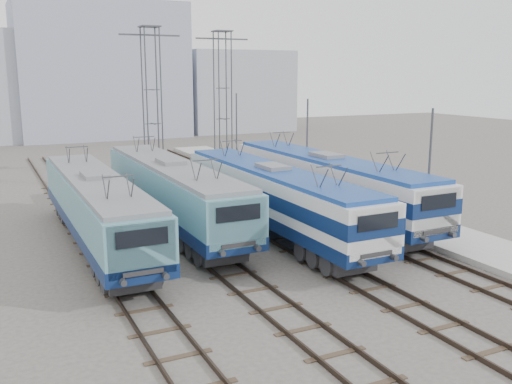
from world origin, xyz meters
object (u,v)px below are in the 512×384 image
object	(u,v)px
locomotive_center_left	(173,190)
mast_front	(429,178)
catenary_tower_east	(223,99)
mast_rear	(237,134)
locomotive_center_right	(274,194)
locomotive_far_right	(327,181)
catenary_tower_west	(152,101)
mast_mid	(307,150)
locomotive_far_left	(97,206)

from	to	relation	value
locomotive_center_left	mast_front	xyz separation A→B (m)	(10.85, -8.43, 1.20)
catenary_tower_east	mast_rear	size ratio (longest dim) A/B	1.71
locomotive_center_right	locomotive_far_right	xyz separation A→B (m)	(4.50, 1.71, 0.07)
locomotive_far_right	catenary_tower_west	bearing A→B (deg)	116.53
locomotive_center_left	mast_front	bearing A→B (deg)	-37.84
locomotive_far_right	mast_mid	xyz separation A→B (m)	(1.85, 5.52, 1.11)
locomotive_far_right	catenary_tower_east	world-z (taller)	catenary_tower_east
locomotive_center_right	mast_mid	xyz separation A→B (m)	(6.35, 7.23, 1.19)
mast_mid	mast_rear	bearing A→B (deg)	90.00
locomotive_far_right	catenary_tower_east	xyz separation A→B (m)	(-0.25, 15.52, 4.25)
locomotive_center_right	mast_rear	size ratio (longest dim) A/B	2.59
locomotive_center_right	catenary_tower_west	bearing A→B (deg)	98.40
locomotive_center_right	mast_rear	xyz separation A→B (m)	(6.35, 19.23, 1.19)
locomotive_far_right	mast_front	bearing A→B (deg)	-74.07
locomotive_center_left	catenary_tower_west	world-z (taller)	catenary_tower_west
locomotive_far_right	mast_rear	size ratio (longest dim) A/B	2.68
catenary_tower_west	mast_mid	bearing A→B (deg)	-42.93
locomotive_center_right	catenary_tower_east	world-z (taller)	catenary_tower_east
mast_front	mast_rear	world-z (taller)	same
locomotive_far_left	mast_mid	bearing A→B (deg)	19.34
catenary_tower_west	mast_mid	xyz separation A→B (m)	(8.60, -8.00, -3.14)
mast_rear	locomotive_far_left	bearing A→B (deg)	-131.44
locomotive_center_left	locomotive_far_right	distance (m)	9.21
catenary_tower_west	catenary_tower_east	xyz separation A→B (m)	(6.50, 2.00, 0.00)
locomotive_center_left	catenary_tower_west	bearing A→B (deg)	79.00
locomotive_far_left	locomotive_center_left	distance (m)	4.85
mast_mid	mast_rear	world-z (taller)	same
catenary_tower_west	mast_rear	xyz separation A→B (m)	(8.60, 4.00, -3.14)
locomotive_center_right	mast_mid	bearing A→B (deg)	48.72
locomotive_center_right	mast_front	bearing A→B (deg)	-36.89
catenary_tower_east	mast_rear	xyz separation A→B (m)	(2.10, 2.00, -3.14)
mast_front	mast_mid	distance (m)	12.00
catenary_tower_west	mast_mid	size ratio (longest dim) A/B	1.71
mast_rear	locomotive_center_left	bearing A→B (deg)	-124.87
locomotive_far_right	catenary_tower_west	size ratio (longest dim) A/B	1.56
mast_rear	catenary_tower_west	bearing A→B (deg)	-155.06
locomotive_center_left	catenary_tower_east	xyz separation A→B (m)	(8.75, 13.57, 4.35)
catenary_tower_west	catenary_tower_east	size ratio (longest dim) A/B	1.00
mast_rear	locomotive_far_right	bearing A→B (deg)	-96.03
mast_rear	catenary_tower_east	bearing A→B (deg)	-136.40
catenary_tower_west	mast_rear	distance (m)	9.99
locomotive_far_right	locomotive_center_right	bearing A→B (deg)	-159.14
catenary_tower_west	locomotive_far_left	bearing A→B (deg)	-116.76
mast_mid	catenary_tower_west	bearing A→B (deg)	137.07
mast_mid	mast_rear	size ratio (longest dim) A/B	1.00
locomotive_far_left	catenary_tower_west	world-z (taller)	catenary_tower_west
locomotive_far_left	catenary_tower_west	size ratio (longest dim) A/B	1.48
catenary_tower_west	mast_mid	world-z (taller)	catenary_tower_west
locomotive_center_right	catenary_tower_west	distance (m)	16.00
locomotive_center_right	mast_rear	world-z (taller)	mast_rear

